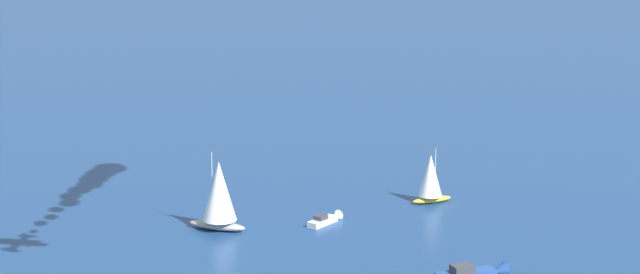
{
  "coord_description": "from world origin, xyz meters",
  "views": [
    {
      "loc": [
        -12.35,
        107.0,
        47.55
      ],
      "look_at": [
        0.0,
        0.0,
        23.45
      ],
      "focal_mm": 62.46,
      "sensor_mm": 36.0,
      "label": 1
    }
  ],
  "objects_px": {
    "sailboat_near_centre": "(219,195)",
    "motorboat_mid_cluster": "(475,274)",
    "motorboat_far_stbd": "(326,220)",
    "sailboat_offshore": "(431,178)"
  },
  "relations": [
    {
      "from": "motorboat_far_stbd",
      "to": "motorboat_mid_cluster",
      "type": "bearing_deg",
      "value": 134.15
    },
    {
      "from": "motorboat_mid_cluster",
      "to": "sailboat_near_centre",
      "type": "bearing_deg",
      "value": -24.89
    },
    {
      "from": "sailboat_offshore",
      "to": "motorboat_mid_cluster",
      "type": "bearing_deg",
      "value": 100.33
    },
    {
      "from": "motorboat_far_stbd",
      "to": "sailboat_offshore",
      "type": "bearing_deg",
      "value": -139.93
    },
    {
      "from": "sailboat_near_centre",
      "to": "motorboat_far_stbd",
      "type": "relative_size",
      "value": 1.73
    },
    {
      "from": "motorboat_mid_cluster",
      "to": "motorboat_far_stbd",
      "type": "bearing_deg",
      "value": -45.85
    },
    {
      "from": "motorboat_far_stbd",
      "to": "motorboat_mid_cluster",
      "type": "distance_m",
      "value": 30.25
    },
    {
      "from": "sailboat_near_centre",
      "to": "motorboat_mid_cluster",
      "type": "distance_m",
      "value": 39.73
    },
    {
      "from": "motorboat_far_stbd",
      "to": "sailboat_offshore",
      "type": "relative_size",
      "value": 0.76
    },
    {
      "from": "sailboat_near_centre",
      "to": "motorboat_mid_cluster",
      "type": "height_order",
      "value": "sailboat_near_centre"
    }
  ]
}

